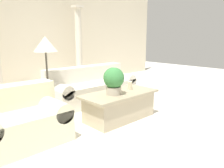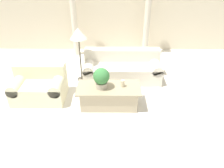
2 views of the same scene
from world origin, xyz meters
The scene contains 10 objects.
ground_plane centered at (0.00, 0.00, 0.00)m, with size 16.00×16.00×0.00m, color silver.
wall_back centered at (0.00, 2.99, 1.60)m, with size 10.00×0.06×3.20m.
sofa_long centered at (0.34, 0.85, 0.32)m, with size 2.07×0.84×0.79m.
loveseat centered at (-1.67, -0.10, 0.33)m, with size 1.21×0.84×0.79m.
coffee_table centered at (0.00, -0.40, 0.25)m, with size 1.43×0.67×0.49m.
potted_plant centered at (-0.16, -0.42, 0.74)m, with size 0.36×0.36×0.47m.
pillar_candle centered at (0.31, -0.37, 0.57)m, with size 0.09×0.09×0.16m.
floor_lamp centered at (-0.78, 0.76, 1.27)m, with size 0.44×0.44×1.47m.
column_left centered at (-1.17, 2.52, 1.21)m, with size 0.27×0.27×2.36m.
column_right centered at (1.17, 2.52, 1.21)m, with size 0.27×0.27×2.36m.
Camera 2 is at (0.11, -4.51, 3.09)m, focal length 35.00 mm.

